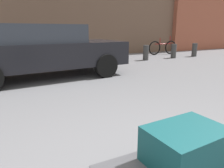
# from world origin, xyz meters

# --- Properties ---
(suitcase_teal_rear_right) EXTENTS (0.59, 0.44, 0.27)m
(suitcase_teal_rear_right) POSITION_xyz_m (0.07, 0.12, 0.48)
(suitcase_teal_rear_right) COLOR #144C51
(suitcase_teal_rear_right) RESTS_ON luggage_cart
(parked_car) EXTENTS (4.42, 2.17, 1.42)m
(parked_car) POSITION_xyz_m (-0.20, 5.02, 0.76)
(parked_car) COLOR black
(parked_car) RESTS_ON ground_plane
(bicycle_leaning) EXTENTS (1.76, 0.12, 0.96)m
(bicycle_leaning) POSITION_xyz_m (6.29, 7.85, 0.37)
(bicycle_leaning) COLOR black
(bicycle_leaning) RESTS_ON ground_plane
(bollard_kerb_near) EXTENTS (0.24, 0.24, 0.64)m
(bollard_kerb_near) POSITION_xyz_m (2.88, 6.53, 0.32)
(bollard_kerb_near) COLOR #383838
(bollard_kerb_near) RESTS_ON ground_plane
(bollard_kerb_mid) EXTENTS (0.24, 0.24, 0.64)m
(bollard_kerb_mid) POSITION_xyz_m (4.27, 6.53, 0.32)
(bollard_kerb_mid) COLOR #383838
(bollard_kerb_mid) RESTS_ON ground_plane
(bollard_kerb_far) EXTENTS (0.24, 0.24, 0.64)m
(bollard_kerb_far) POSITION_xyz_m (5.84, 6.53, 0.32)
(bollard_kerb_far) COLOR #383838
(bollard_kerb_far) RESTS_ON ground_plane
(bollard_corner) EXTENTS (0.24, 0.24, 0.64)m
(bollard_corner) POSITION_xyz_m (7.17, 6.53, 0.32)
(bollard_corner) COLOR #383838
(bollard_corner) RESTS_ON ground_plane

